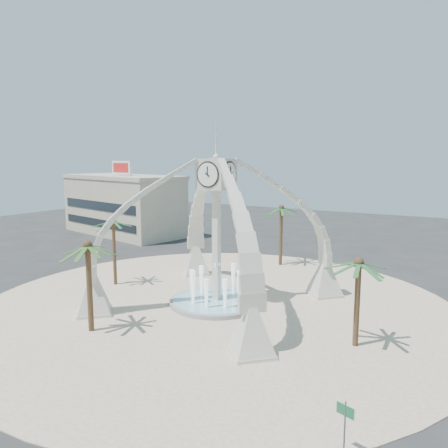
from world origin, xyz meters
The scene contains 10 objects.
ground centered at (0.00, 0.00, 0.00)m, with size 140.00×140.00×0.00m, color #282828.
plaza centered at (0.00, 0.00, 0.03)m, with size 40.00×40.00×0.06m, color beige.
clock_tower centered at (0.00, 0.00, 6.49)m, with size 17.94×17.94×16.30m.
fountain centered at (0.00, 0.00, 0.29)m, with size 8.00×8.00×3.62m.
building_nw centered at (-32.00, 22.00, 4.83)m, with size 23.75×13.73×11.90m.
palm_east centered at (12.32, -2.34, 5.61)m, with size 4.32×4.32×6.44m.
palm_west centered at (-11.61, -0.25, 6.21)m, with size 4.67×4.67×7.01m.
palm_north centered at (-0.98, 15.46, 6.62)m, with size 5.43×5.43×7.52m.
palm_south centered at (-4.59, -9.64, 6.22)m, with size 5.04×5.04×7.11m.
street_sign centered at (14.74, -13.43, 1.73)m, with size 0.86×0.29×2.43m.
Camera 1 is at (19.08, -30.25, 12.34)m, focal length 35.00 mm.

